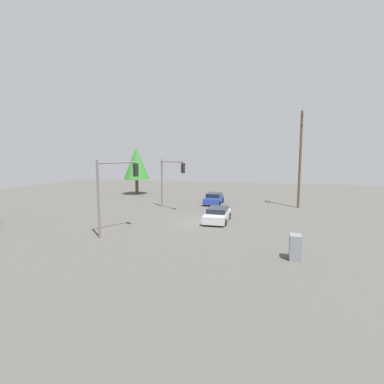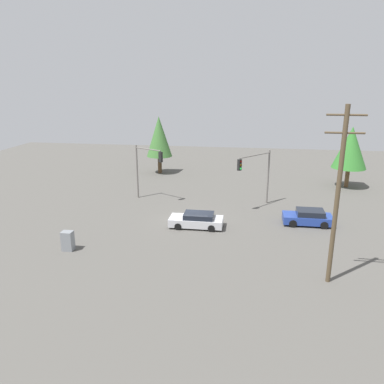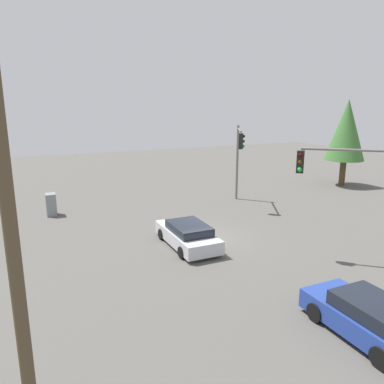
% 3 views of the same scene
% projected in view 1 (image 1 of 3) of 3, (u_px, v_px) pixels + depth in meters
% --- Properties ---
extents(ground_plane, '(80.00, 80.00, 0.00)m').
position_uv_depth(ground_plane, '(203.00, 222.00, 27.35)').
color(ground_plane, '#54514C').
extents(sedan_silver, '(4.62, 2.06, 1.27)m').
position_uv_depth(sedan_silver, '(217.00, 215.00, 27.51)').
color(sedan_silver, silver).
rests_on(sedan_silver, ground_plane).
extents(sedan_blue, '(4.23, 2.04, 1.36)m').
position_uv_depth(sedan_blue, '(214.00, 199.00, 37.29)').
color(sedan_blue, '#233D93').
rests_on(sedan_blue, ground_plane).
extents(traffic_signal_main, '(3.19, 3.73, 5.59)m').
position_uv_depth(traffic_signal_main, '(171.00, 175.00, 33.48)').
color(traffic_signal_main, slate).
rests_on(traffic_signal_main, ground_plane).
extents(traffic_signal_cross, '(3.31, 1.92, 5.76)m').
position_uv_depth(traffic_signal_cross, '(115.00, 183.00, 22.80)').
color(traffic_signal_cross, slate).
rests_on(traffic_signal_cross, ground_plane).
extents(utility_pole_tall, '(2.20, 0.28, 11.01)m').
position_uv_depth(utility_pole_tall, '(300.00, 157.00, 34.08)').
color(utility_pole_tall, brown).
rests_on(utility_pole_tall, ground_plane).
extents(electrical_cabinet, '(0.82, 0.65, 1.49)m').
position_uv_depth(electrical_cabinet, '(295.00, 247.00, 17.44)').
color(electrical_cabinet, gray).
rests_on(electrical_cabinet, ground_plane).
extents(tree_left, '(3.93, 3.93, 7.22)m').
position_uv_depth(tree_left, '(136.00, 164.00, 46.13)').
color(tree_left, brown).
rests_on(tree_left, ground_plane).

